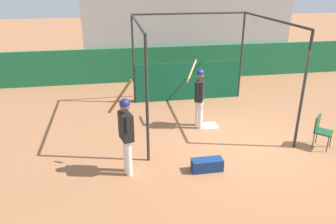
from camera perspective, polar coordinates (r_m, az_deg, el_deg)
ground_plane at (r=8.87m, az=13.16°, el=-5.32°), size 60.00×60.00×0.00m
outfield_wall at (r=13.99m, az=4.01°, el=8.60°), size 24.00×0.12×1.40m
bleacher_section at (r=15.76m, az=2.29°, el=14.05°), size 8.70×4.00×3.48m
batting_cage at (r=10.68m, az=4.49°, el=7.34°), size 3.83×3.99×2.99m
home_plate at (r=9.70m, az=7.29°, el=-2.34°), size 0.44×0.44×0.02m
player_batter at (r=9.23m, az=5.47°, el=3.31°), size 0.57×0.88×1.86m
player_waiting at (r=6.98m, az=-7.35°, el=-3.04°), size 0.57×0.69×2.08m
folding_chair at (r=9.11m, az=25.04°, el=-2.60°), size 0.57×0.57×0.84m
equipment_bag at (r=7.50m, az=6.83°, el=-9.12°), size 0.70×0.28×0.28m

